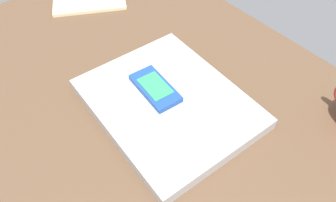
# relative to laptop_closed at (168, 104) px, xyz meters

# --- Properties ---
(desk_surface) EXTENTS (1.20, 0.80, 0.03)m
(desk_surface) POSITION_rel_laptop_closed_xyz_m (-0.05, 0.05, -0.03)
(desk_surface) COLOR brown
(desk_surface) RESTS_ON ground
(laptop_closed) EXTENTS (0.32, 0.26, 0.03)m
(laptop_closed) POSITION_rel_laptop_closed_xyz_m (0.00, 0.00, 0.00)
(laptop_closed) COLOR #B7BABC
(laptop_closed) RESTS_ON desk_surface
(cell_phone_on_laptop) EXTENTS (0.11, 0.06, 0.01)m
(cell_phone_on_laptop) POSITION_rel_laptop_closed_xyz_m (0.03, 0.00, 0.02)
(cell_phone_on_laptop) COLOR #1E479E
(cell_phone_on_laptop) RESTS_ON laptop_closed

